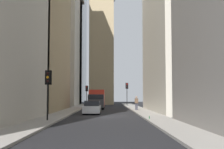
% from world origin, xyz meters
% --- Properties ---
extents(ground_plane, '(135.00, 135.00, 0.00)m').
position_xyz_m(ground_plane, '(0.00, 0.00, 0.00)').
color(ground_plane, black).
extents(sidewalk_right, '(90.00, 2.20, 0.14)m').
position_xyz_m(sidewalk_right, '(0.00, 4.50, 0.07)').
color(sidewalk_right, gray).
rests_on(sidewalk_right, ground_plane).
extents(sidewalk_left, '(90.00, 2.20, 0.14)m').
position_xyz_m(sidewalk_left, '(0.00, -4.50, 0.07)').
color(sidewalk_left, gray).
rests_on(sidewalk_left, ground_plane).
extents(building_right_far, '(14.41, 10.50, 26.06)m').
position_xyz_m(building_right_far, '(31.41, 10.59, 13.04)').
color(building_right_far, beige).
rests_on(building_right_far, ground_plane).
extents(church_spire, '(5.76, 5.76, 34.89)m').
position_xyz_m(church_spire, '(37.81, 1.15, 18.21)').
color(church_spire, '#9E8966').
rests_on(church_spire, ground_plane).
extents(delivery_truck, '(6.46, 2.25, 2.84)m').
position_xyz_m(delivery_truck, '(16.78, 1.40, 1.46)').
color(delivery_truck, red).
rests_on(delivery_truck, ground_plane).
extents(sedan_silver, '(4.30, 1.78, 1.42)m').
position_xyz_m(sedan_silver, '(4.09, 1.40, 0.66)').
color(sedan_silver, '#B7BABF').
rests_on(sedan_silver, ground_plane).
extents(traffic_light_foreground, '(0.43, 0.52, 3.79)m').
position_xyz_m(traffic_light_foreground, '(-5.87, 4.22, 2.92)').
color(traffic_light_foreground, black).
rests_on(traffic_light_foreground, sidewalk_right).
extents(traffic_light_midblock, '(0.43, 0.52, 4.20)m').
position_xyz_m(traffic_light_midblock, '(27.78, -3.78, 3.23)').
color(traffic_light_midblock, black).
rests_on(traffic_light_midblock, sidewalk_left).
extents(traffic_light_far_junction, '(0.43, 0.52, 3.76)m').
position_xyz_m(traffic_light_far_junction, '(30.52, 3.88, 2.90)').
color(traffic_light_far_junction, black).
rests_on(traffic_light_far_junction, sidewalk_right).
extents(pedestrian, '(0.26, 0.44, 1.75)m').
position_xyz_m(pedestrian, '(10.16, -3.96, 1.10)').
color(pedestrian, '#33333D').
rests_on(pedestrian, sidewalk_left).
extents(discarded_bottle, '(0.07, 0.07, 0.27)m').
position_xyz_m(discarded_bottle, '(-4.68, -3.65, 0.25)').
color(discarded_bottle, '#236033').
rests_on(discarded_bottle, sidewalk_left).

